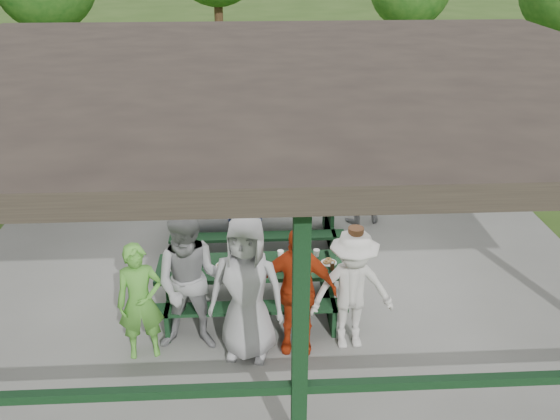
{
  "coord_description": "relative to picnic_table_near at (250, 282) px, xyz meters",
  "views": [
    {
      "loc": [
        -0.43,
        -8.25,
        5.05
      ],
      "look_at": [
        0.0,
        -0.3,
        1.25
      ],
      "focal_mm": 38.0,
      "sensor_mm": 36.0,
      "label": 1
    }
  ],
  "objects": [
    {
      "name": "contestant_red",
      "position": [
        0.57,
        -0.83,
        0.39
      ],
      "size": [
        1.07,
        0.58,
        1.73
      ],
      "primitive_type": "imported",
      "rotation": [
        0.0,
        0.0,
        -0.16
      ],
      "color": "#AB2E0E",
      "rests_on": "concrete_slab"
    },
    {
      "name": "ground",
      "position": [
        0.46,
        1.2,
        -0.57
      ],
      "size": [
        90.0,
        90.0,
        0.0
      ],
      "primitive_type": "plane",
      "color": "#2D4B17",
      "rests_on": "ground"
    },
    {
      "name": "concrete_slab",
      "position": [
        0.46,
        1.2,
        -0.52
      ],
      "size": [
        10.0,
        8.0,
        0.1
      ],
      "primitive_type": "cube",
      "color": "slate",
      "rests_on": "ground"
    },
    {
      "name": "spectator_grey",
      "position": [
        2.02,
        2.78,
        0.34
      ],
      "size": [
        0.88,
        0.73,
        1.63
      ],
      "primitive_type": "imported",
      "rotation": [
        0.0,
        0.0,
        3.29
      ],
      "color": "#949496",
      "rests_on": "concrete_slab"
    },
    {
      "name": "spectator_lblue",
      "position": [
        -0.11,
        2.89,
        0.4
      ],
      "size": [
        1.69,
        1.07,
        1.74
      ],
      "primitive_type": "imported",
      "rotation": [
        0.0,
        0.0,
        2.77
      ],
      "color": "#9CB3F2",
      "rests_on": "concrete_slab"
    },
    {
      "name": "spectator_blue",
      "position": [
        -0.99,
        3.28,
        0.33
      ],
      "size": [
        0.64,
        0.46,
        1.61
      ],
      "primitive_type": "imported",
      "rotation": [
        0.0,
        0.0,
        3.29
      ],
      "color": "#3D50A0",
      "rests_on": "concrete_slab"
    },
    {
      "name": "table_setting",
      "position": [
        0.14,
        0.04,
        0.31
      ],
      "size": [
        2.37,
        0.45,
        0.1
      ],
      "color": "white",
      "rests_on": "picnic_table_near"
    },
    {
      "name": "contestant_grey_left",
      "position": [
        -0.73,
        -0.75,
        0.48
      ],
      "size": [
        0.99,
        0.8,
        1.91
      ],
      "primitive_type": "imported",
      "rotation": [
        0.0,
        0.0,
        -0.08
      ],
      "color": "gray",
      "rests_on": "concrete_slab"
    },
    {
      "name": "contestant_green",
      "position": [
        -1.36,
        -0.87,
        0.31
      ],
      "size": [
        0.63,
        0.47,
        1.57
      ],
      "primitive_type": "imported",
      "rotation": [
        0.0,
        0.0,
        0.18
      ],
      "color": "#529F34",
      "rests_on": "concrete_slab"
    },
    {
      "name": "contestant_grey_mid",
      "position": [
        -0.04,
        -0.92,
        0.49
      ],
      "size": [
        1.04,
        0.79,
        1.92
      ],
      "primitive_type": "imported",
      "rotation": [
        0.0,
        0.0,
        -0.21
      ],
      "color": "#9A9A9D",
      "rests_on": "concrete_slab"
    },
    {
      "name": "farm_trailer",
      "position": [
        -2.86,
        8.03,
        0.17
      ],
      "size": [
        4.31,
        2.7,
        1.51
      ],
      "rotation": [
        0.0,
        0.0,
        0.33
      ],
      "color": "navy",
      "rests_on": "ground"
    },
    {
      "name": "pickup_truck",
      "position": [
        4.39,
        9.41,
        0.11
      ],
      "size": [
        5.41,
        4.05,
        1.37
      ],
      "primitive_type": "imported",
      "rotation": [
        0.0,
        0.0,
        1.16
      ],
      "color": "silver",
      "rests_on": "ground"
    },
    {
      "name": "contestant_white_fedora",
      "position": [
        1.28,
        -0.83,
        0.36
      ],
      "size": [
        1.11,
        0.67,
        1.72
      ],
      "rotation": [
        0.0,
        0.0,
        0.05
      ],
      "color": "beige",
      "rests_on": "concrete_slab"
    },
    {
      "name": "picnic_table_far",
      "position": [
        0.13,
        2.0,
        0.01
      ],
      "size": [
        2.85,
        1.39,
        0.75
      ],
      "color": "black",
      "rests_on": "concrete_slab"
    },
    {
      "name": "picnic_table_near",
      "position": [
        0.0,
        0.0,
        0.0
      ],
      "size": [
        2.56,
        1.39,
        0.75
      ],
      "color": "black",
      "rests_on": "concrete_slab"
    },
    {
      "name": "pavilion_structure",
      "position": [
        0.46,
        1.2,
        2.59
      ],
      "size": [
        10.6,
        8.6,
        3.24
      ],
      "color": "black",
      "rests_on": "concrete_slab"
    }
  ]
}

